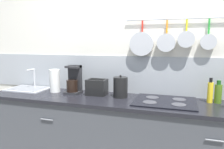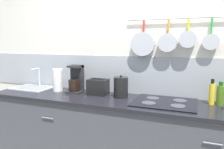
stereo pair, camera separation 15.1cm
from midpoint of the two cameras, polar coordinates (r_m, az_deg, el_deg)
wall_back at (r=2.49m, az=8.40°, el=2.82°), size 7.20×0.16×2.60m
cabinet_base at (r=2.41m, az=5.97°, el=-17.93°), size 3.13×0.57×0.90m
countertop at (r=2.24m, az=6.15°, el=-7.15°), size 3.17×0.59×0.03m
sink_basin at (r=2.94m, az=-18.55°, el=-3.06°), size 0.48×0.35×0.25m
paper_towel_roll at (r=2.67m, az=-12.44°, el=-1.45°), size 0.12×0.12×0.27m
coffee_maker at (r=2.57m, az=-7.77°, el=-1.81°), size 0.17×0.17×0.32m
toaster at (r=2.44m, az=-1.90°, el=-3.25°), size 0.23×0.16×0.18m
kettle at (r=2.32m, az=4.21°, el=-3.36°), size 0.15×0.15×0.24m
cooktop at (r=2.20m, az=15.51°, el=-7.04°), size 0.59×0.49×0.01m
bottle_olive_oil at (r=2.29m, az=26.39°, el=-4.45°), size 0.05×0.05×0.24m
bottle_vinegar at (r=2.31m, az=28.15°, el=-4.70°), size 0.07×0.07×0.22m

